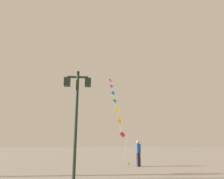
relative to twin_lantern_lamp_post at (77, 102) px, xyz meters
name	(u,v)px	position (x,y,z in m)	size (l,w,h in m)	color
ground_plane	(109,160)	(2.25, 10.80, -3.33)	(160.00, 160.00, 0.00)	gray
twin_lantern_lamp_post	(77,102)	(0.00, 0.00, 0.00)	(1.24, 0.28, 4.82)	#1E2D23
kite_train	(115,100)	(3.06, 13.92, 2.93)	(0.93, 14.06, 11.66)	brown
kite_flyer	(138,152)	(3.84, 5.22, -2.43)	(0.27, 0.62, 1.71)	#1E1E2D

